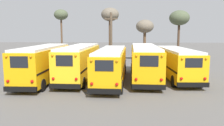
% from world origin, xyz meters
% --- Properties ---
extents(ground_plane, '(160.00, 160.00, 0.00)m').
position_xyz_m(ground_plane, '(0.00, 0.00, 0.00)').
color(ground_plane, '#5B5956').
extents(school_bus_0, '(2.55, 10.06, 3.28)m').
position_xyz_m(school_bus_0, '(-6.28, -0.89, 1.78)').
color(school_bus_0, '#E5A00C').
rests_on(school_bus_0, ground).
extents(school_bus_1, '(2.71, 10.21, 3.26)m').
position_xyz_m(school_bus_1, '(-3.14, 0.19, 1.77)').
color(school_bus_1, yellow).
rests_on(school_bus_1, ground).
extents(school_bus_2, '(2.74, 10.59, 3.07)m').
position_xyz_m(school_bus_2, '(-0.00, -0.96, 1.68)').
color(school_bus_2, '#E5A00C').
rests_on(school_bus_2, ground).
extents(school_bus_3, '(2.85, 10.78, 3.26)m').
position_xyz_m(school_bus_3, '(3.14, 0.60, 1.77)').
color(school_bus_3, '#E5A00C').
rests_on(school_bus_3, ground).
extents(school_bus_4, '(2.86, 9.84, 2.98)m').
position_xyz_m(school_bus_4, '(6.28, 0.95, 1.63)').
color(school_bus_4, '#EAAA0F').
rests_on(school_bus_4, ground).
extents(utility_pole, '(1.80, 0.33, 7.23)m').
position_xyz_m(utility_pole, '(-0.65, 9.50, 3.73)').
color(utility_pole, brown).
rests_on(utility_pole, ground).
extents(bare_tree_0, '(2.86, 2.86, 8.47)m').
position_xyz_m(bare_tree_0, '(-1.14, 14.94, 7.12)').
color(bare_tree_0, brown).
rests_on(bare_tree_0, ground).
extents(bare_tree_1, '(2.45, 2.45, 8.58)m').
position_xyz_m(bare_tree_1, '(-10.05, 18.14, 7.41)').
color(bare_tree_1, brown).
rests_on(bare_tree_1, ground).
extents(bare_tree_2, '(3.42, 3.42, 8.31)m').
position_xyz_m(bare_tree_2, '(10.60, 18.18, 6.90)').
color(bare_tree_2, '#473323').
rests_on(bare_tree_2, ground).
extents(bare_tree_3, '(2.72, 2.72, 6.50)m').
position_xyz_m(bare_tree_3, '(4.32, 13.70, 5.32)').
color(bare_tree_3, brown).
rests_on(bare_tree_3, ground).
extents(fence_line, '(20.62, 0.06, 1.42)m').
position_xyz_m(fence_line, '(-0.00, 7.99, 0.99)').
color(fence_line, '#939399').
rests_on(fence_line, ground).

